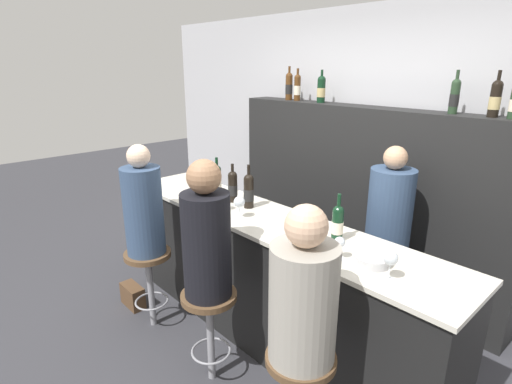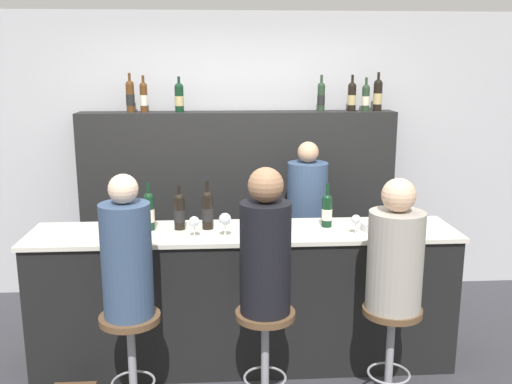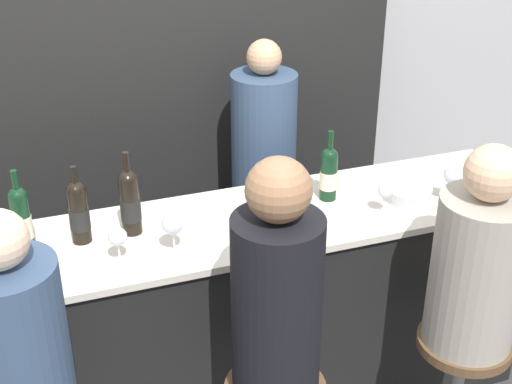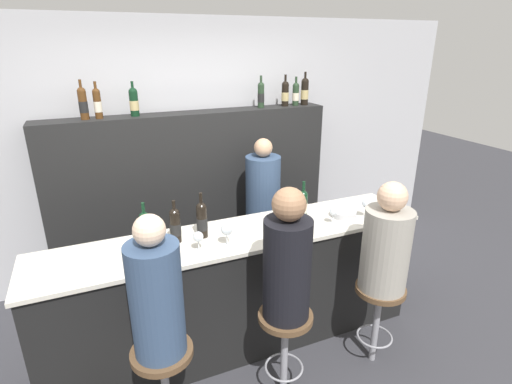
{
  "view_description": "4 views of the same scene",
  "coord_description": "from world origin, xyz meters",
  "px_view_note": "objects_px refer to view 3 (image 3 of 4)",
  "views": [
    {
      "loc": [
        1.96,
        -1.64,
        2.08
      ],
      "look_at": [
        -0.2,
        0.36,
        1.14
      ],
      "focal_mm": 28.0,
      "sensor_mm": 36.0,
      "label": 1
    },
    {
      "loc": [
        -0.16,
        -3.54,
        2.14
      ],
      "look_at": [
        0.09,
        0.35,
        1.26
      ],
      "focal_mm": 40.0,
      "sensor_mm": 36.0,
      "label": 2
    },
    {
      "loc": [
        -0.61,
        -2.12,
        2.44
      ],
      "look_at": [
        0.22,
        0.21,
        1.16
      ],
      "focal_mm": 50.0,
      "sensor_mm": 36.0,
      "label": 3
    },
    {
      "loc": [
        -0.95,
        -2.25,
        2.35
      ],
      "look_at": [
        0.15,
        0.27,
        1.32
      ],
      "focal_mm": 28.0,
      "sensor_mm": 36.0,
      "label": 4
    }
  ],
  "objects_px": {
    "wine_glass_3": "(453,176)",
    "bartender": "(263,190)",
    "bar_stool_right": "(460,368)",
    "wine_glass_0": "(118,238)",
    "guest_seated_left": "(20,355)",
    "wine_bottle_counter_3": "(329,173)",
    "wine_bottle_counter_2": "(130,201)",
    "metal_bowl": "(407,192)",
    "guest_seated_middle": "(277,295)",
    "wine_glass_2": "(385,193)",
    "wine_bottle_counter_1": "(79,211)",
    "wine_bottle_counter_0": "(21,219)",
    "guest_seated_right": "(478,263)",
    "wine_glass_1": "(173,225)"
  },
  "relations": [
    {
      "from": "wine_bottle_counter_1",
      "to": "bartender",
      "type": "relative_size",
      "value": 0.21
    },
    {
      "from": "wine_glass_0",
      "to": "guest_seated_left",
      "type": "distance_m",
      "value": 0.6
    },
    {
      "from": "wine_bottle_counter_2",
      "to": "wine_glass_0",
      "type": "bearing_deg",
      "value": -113.2
    },
    {
      "from": "wine_glass_0",
      "to": "wine_glass_3",
      "type": "bearing_deg",
      "value": -0.0
    },
    {
      "from": "wine_bottle_counter_0",
      "to": "wine_glass_2",
      "type": "bearing_deg",
      "value": -8.05
    },
    {
      "from": "wine_bottle_counter_1",
      "to": "metal_bowl",
      "type": "relative_size",
      "value": 1.52
    },
    {
      "from": "wine_bottle_counter_2",
      "to": "wine_glass_0",
      "type": "distance_m",
      "value": 0.22
    },
    {
      "from": "metal_bowl",
      "to": "bar_stool_right",
      "type": "height_order",
      "value": "metal_bowl"
    },
    {
      "from": "wine_bottle_counter_2",
      "to": "wine_glass_0",
      "type": "height_order",
      "value": "wine_bottle_counter_2"
    },
    {
      "from": "wine_glass_0",
      "to": "wine_glass_2",
      "type": "distance_m",
      "value": 1.1
    },
    {
      "from": "wine_bottle_counter_0",
      "to": "wine_glass_0",
      "type": "height_order",
      "value": "wine_bottle_counter_0"
    },
    {
      "from": "bar_stool_right",
      "to": "bartender",
      "type": "bearing_deg",
      "value": 103.24
    },
    {
      "from": "wine_glass_3",
      "to": "bar_stool_right",
      "type": "height_order",
      "value": "wine_glass_3"
    },
    {
      "from": "wine_glass_1",
      "to": "guest_seated_middle",
      "type": "height_order",
      "value": "guest_seated_middle"
    },
    {
      "from": "metal_bowl",
      "to": "guest_seated_left",
      "type": "relative_size",
      "value": 0.24
    },
    {
      "from": "bar_stool_right",
      "to": "bartender",
      "type": "relative_size",
      "value": 0.44
    },
    {
      "from": "wine_glass_0",
      "to": "wine_bottle_counter_3",
      "type": "bearing_deg",
      "value": 12.1
    },
    {
      "from": "wine_glass_0",
      "to": "bar_stool_right",
      "type": "distance_m",
      "value": 1.44
    },
    {
      "from": "wine_glass_2",
      "to": "guest_seated_left",
      "type": "distance_m",
      "value": 1.54
    },
    {
      "from": "wine_bottle_counter_0",
      "to": "guest_seated_right",
      "type": "distance_m",
      "value": 1.69
    },
    {
      "from": "bar_stool_right",
      "to": "wine_glass_0",
      "type": "bearing_deg",
      "value": 159.15
    },
    {
      "from": "wine_glass_1",
      "to": "wine_glass_2",
      "type": "distance_m",
      "value": 0.89
    },
    {
      "from": "wine_bottle_counter_1",
      "to": "wine_glass_1",
      "type": "bearing_deg",
      "value": -32.24
    },
    {
      "from": "wine_bottle_counter_0",
      "to": "guest_seated_middle",
      "type": "distance_m",
      "value": 1.01
    },
    {
      "from": "wine_bottle_counter_1",
      "to": "wine_glass_3",
      "type": "bearing_deg",
      "value": -7.48
    },
    {
      "from": "bar_stool_right",
      "to": "wine_glass_3",
      "type": "bearing_deg",
      "value": 68.38
    },
    {
      "from": "wine_bottle_counter_0",
      "to": "wine_glass_3",
      "type": "xyz_separation_m",
      "value": [
        1.73,
        -0.2,
        -0.02
      ]
    },
    {
      "from": "metal_bowl",
      "to": "guest_seated_middle",
      "type": "distance_m",
      "value": 0.99
    },
    {
      "from": "wine_glass_0",
      "to": "guest_seated_right",
      "type": "bearing_deg",
      "value": -20.85
    },
    {
      "from": "wine_bottle_counter_0",
      "to": "guest_seated_left",
      "type": "bearing_deg",
      "value": -94.86
    },
    {
      "from": "wine_bottle_counter_2",
      "to": "bar_stool_right",
      "type": "bearing_deg",
      "value": -30.31
    },
    {
      "from": "wine_glass_2",
      "to": "wine_bottle_counter_2",
      "type": "bearing_deg",
      "value": 168.79
    },
    {
      "from": "wine_bottle_counter_1",
      "to": "wine_bottle_counter_2",
      "type": "bearing_deg",
      "value": -0.0
    },
    {
      "from": "wine_bottle_counter_1",
      "to": "bartender",
      "type": "bearing_deg",
      "value": 35.26
    },
    {
      "from": "bartender",
      "to": "wine_glass_3",
      "type": "bearing_deg",
      "value": -60.84
    },
    {
      "from": "guest_seated_left",
      "to": "guest_seated_right",
      "type": "relative_size",
      "value": 1.06
    },
    {
      "from": "metal_bowl",
      "to": "guest_seated_left",
      "type": "distance_m",
      "value": 1.73
    },
    {
      "from": "wine_glass_3",
      "to": "bartender",
      "type": "xyz_separation_m",
      "value": [
        -0.51,
        0.92,
        -0.42
      ]
    },
    {
      "from": "wine_glass_2",
      "to": "wine_glass_3",
      "type": "height_order",
      "value": "wine_glass_3"
    },
    {
      "from": "wine_glass_0",
      "to": "guest_seated_left",
      "type": "bearing_deg",
      "value": -128.78
    },
    {
      "from": "guest_seated_right",
      "to": "wine_bottle_counter_3",
      "type": "bearing_deg",
      "value": 113.85
    },
    {
      "from": "wine_glass_1",
      "to": "bar_stool_right",
      "type": "xyz_separation_m",
      "value": [
        1.02,
        -0.47,
        -0.6
      ]
    },
    {
      "from": "wine_bottle_counter_3",
      "to": "metal_bowl",
      "type": "relative_size",
      "value": 1.5
    },
    {
      "from": "wine_bottle_counter_2",
      "to": "wine_glass_3",
      "type": "distance_m",
      "value": 1.34
    },
    {
      "from": "wine_glass_2",
      "to": "metal_bowl",
      "type": "distance_m",
      "value": 0.2
    },
    {
      "from": "bartender",
      "to": "metal_bowl",
      "type": "bearing_deg",
      "value": -66.59
    },
    {
      "from": "wine_bottle_counter_0",
      "to": "bartender",
      "type": "distance_m",
      "value": 1.48
    },
    {
      "from": "wine_glass_3",
      "to": "wine_bottle_counter_0",
      "type": "bearing_deg",
      "value": 173.41
    },
    {
      "from": "wine_bottle_counter_2",
      "to": "wine_glass_0",
      "type": "xyz_separation_m",
      "value": [
        -0.09,
        -0.2,
        -0.04
      ]
    },
    {
      "from": "wine_bottle_counter_1",
      "to": "metal_bowl",
      "type": "bearing_deg",
      "value": -4.56
    }
  ]
}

